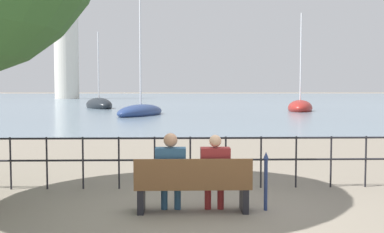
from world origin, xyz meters
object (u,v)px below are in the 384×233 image
object	(u,v)px
seated_person_left	(171,169)
seated_person_right	(215,170)
closed_umbrella	(266,178)
park_bench	(193,186)
sailboat_2	(99,105)
sailboat_0	(141,111)
sailboat_3	(300,108)
harbor_lighthouse	(66,47)

from	to	relation	value
seated_person_left	seated_person_right	world-z (taller)	seated_person_left
seated_person_left	closed_umbrella	distance (m)	1.57
park_bench	seated_person_right	world-z (taller)	seated_person_right
park_bench	closed_umbrella	bearing A→B (deg)	5.37
closed_umbrella	sailboat_2	size ratio (longest dim) A/B	0.11
sailboat_2	sailboat_0	bearing A→B (deg)	-89.97
seated_person_left	seated_person_right	xyz separation A→B (m)	(0.72, 0.00, -0.02)
seated_person_left	sailboat_2	size ratio (longest dim) A/B	0.14
park_bench	seated_person_left	xyz separation A→B (m)	(-0.36, 0.07, 0.27)
sailboat_2	sailboat_3	xyz separation A→B (m)	(20.93, -7.90, -0.01)
sailboat_0	sailboat_3	distance (m)	16.26
sailboat_2	sailboat_3	distance (m)	22.37
harbor_lighthouse	sailboat_0	bearing A→B (deg)	-71.18
sailboat_0	sailboat_2	distance (m)	15.76
seated_person_left	sailboat_3	bearing A→B (deg)	70.91
park_bench	seated_person_right	size ratio (longest dim) A/B	1.49
closed_umbrella	sailboat_3	distance (m)	35.74
sailboat_2	sailboat_3	world-z (taller)	sailboat_3
closed_umbrella	sailboat_3	world-z (taller)	sailboat_3
sailboat_2	harbor_lighthouse	xyz separation A→B (m)	(-18.96, 58.96, 12.42)
seated_person_left	sailboat_2	distance (m)	43.12
seated_person_left	sailboat_2	world-z (taller)	sailboat_2
closed_umbrella	harbor_lighthouse	size ratio (longest dim) A/B	0.04
park_bench	seated_person_right	xyz separation A→B (m)	(0.36, 0.07, 0.26)
seated_person_right	sailboat_3	distance (m)	36.02
seated_person_right	sailboat_0	distance (m)	27.87
park_bench	sailboat_3	xyz separation A→B (m)	(11.50, 34.33, -0.09)
closed_umbrella	park_bench	bearing A→B (deg)	-174.63
seated_person_left	harbor_lighthouse	size ratio (longest dim) A/B	0.05
park_bench	sailboat_2	xyz separation A→B (m)	(-9.43, 42.23, -0.08)
seated_person_left	sailboat_2	bearing A→B (deg)	102.14
park_bench	sailboat_3	bearing A→B (deg)	71.49
park_bench	sailboat_0	world-z (taller)	sailboat_0
sailboat_0	harbor_lighthouse	world-z (taller)	harbor_lighthouse
sailboat_2	seated_person_left	bearing A→B (deg)	-100.54
park_bench	harbor_lighthouse	bearing A→B (deg)	105.67
sailboat_2	harbor_lighthouse	distance (m)	63.17
sailboat_2	park_bench	bearing A→B (deg)	-100.10
seated_person_right	sailboat_2	xyz separation A→B (m)	(-9.79, 42.15, -0.33)
harbor_lighthouse	sailboat_2	bearing A→B (deg)	-72.18
park_bench	sailboat_3	size ratio (longest dim) A/B	0.19
seated_person_right	sailboat_3	bearing A→B (deg)	71.99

